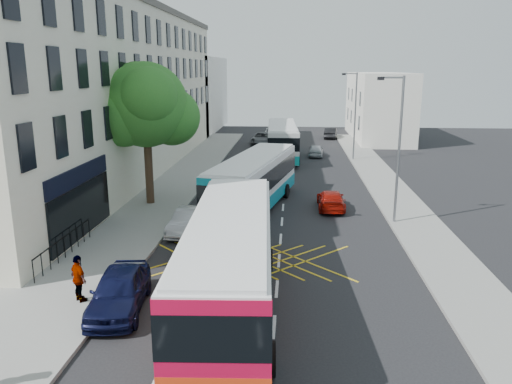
% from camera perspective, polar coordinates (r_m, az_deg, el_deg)
% --- Properties ---
extents(ground, '(120.00, 120.00, 0.00)m').
position_cam_1_polar(ground, '(17.52, 2.06, -15.14)').
color(ground, black).
rests_on(ground, ground).
extents(pavement_left, '(5.00, 70.00, 0.15)m').
position_cam_1_polar(pavement_left, '(32.72, -11.94, -1.31)').
color(pavement_left, gray).
rests_on(pavement_left, ground).
extents(pavement_right, '(3.00, 70.00, 0.15)m').
position_cam_1_polar(pavement_right, '(32.22, 16.58, -1.83)').
color(pavement_right, gray).
rests_on(pavement_right, ground).
extents(terrace_main, '(8.30, 45.00, 13.50)m').
position_cam_1_polar(terrace_main, '(42.39, -16.13, 11.04)').
color(terrace_main, beige).
rests_on(terrace_main, ground).
extents(terrace_far, '(8.00, 20.00, 10.00)m').
position_cam_1_polar(terrace_far, '(71.87, -7.59, 11.03)').
color(terrace_far, silver).
rests_on(terrace_far, ground).
extents(building_right, '(6.00, 18.00, 8.00)m').
position_cam_1_polar(building_right, '(64.32, 13.77, 9.53)').
color(building_right, silver).
rests_on(building_right, ground).
extents(street_tree, '(6.30, 5.70, 8.80)m').
position_cam_1_polar(street_tree, '(31.66, -12.55, 9.60)').
color(street_tree, '#382619').
rests_on(street_tree, pavement_left).
extents(lamp_near, '(1.45, 0.15, 8.00)m').
position_cam_1_polar(lamp_near, '(28.15, 15.88, 5.46)').
color(lamp_near, slate).
rests_on(lamp_near, pavement_right).
extents(lamp_far, '(1.45, 0.15, 8.00)m').
position_cam_1_polar(lamp_far, '(47.80, 11.16, 9.01)').
color(lamp_far, slate).
rests_on(lamp_far, pavement_right).
extents(railings, '(0.08, 5.60, 1.14)m').
position_cam_1_polar(railings, '(24.28, -21.05, -5.75)').
color(railings, black).
rests_on(railings, pavement_left).
extents(bus_near, '(3.56, 12.51, 3.48)m').
position_cam_1_polar(bus_near, '(18.03, -2.94, -7.82)').
color(bus_near, silver).
rests_on(bus_near, ground).
extents(bus_mid, '(5.04, 12.04, 3.30)m').
position_cam_1_polar(bus_mid, '(30.65, -0.26, 1.18)').
color(bus_mid, silver).
rests_on(bus_mid, ground).
extents(bus_far, '(3.31, 11.93, 3.33)m').
position_cam_1_polar(bus_far, '(48.50, 3.03, 5.91)').
color(bus_far, silver).
rests_on(bus_far, ground).
extents(motorbike, '(0.79, 2.32, 2.07)m').
position_cam_1_polar(motorbike, '(16.26, -0.99, -13.69)').
color(motorbike, black).
rests_on(motorbike, ground).
extents(parked_car_blue, '(2.31, 4.64, 1.52)m').
position_cam_1_polar(parked_car_blue, '(18.90, -15.36, -10.80)').
color(parked_car_blue, black).
rests_on(parked_car_blue, ground).
extents(parked_car_silver, '(1.82, 4.08, 1.30)m').
position_cam_1_polar(parked_car_silver, '(26.70, -7.70, -3.31)').
color(parked_car_silver, '#B3B5BB').
rests_on(parked_car_silver, ground).
extents(red_hatchback, '(1.64, 4.01, 1.16)m').
position_cam_1_polar(red_hatchback, '(31.32, 8.56, -0.88)').
color(red_hatchback, '#9D1006').
rests_on(red_hatchback, ground).
extents(distant_car_grey, '(2.60, 5.23, 1.42)m').
position_cam_1_polar(distant_car_grey, '(57.21, 0.77, 6.11)').
color(distant_car_grey, '#414349').
rests_on(distant_car_grey, ground).
extents(distant_car_silver, '(1.63, 3.56, 1.18)m').
position_cam_1_polar(distant_car_silver, '(50.05, 6.87, 4.74)').
color(distant_car_silver, '#B0B3B8').
rests_on(distant_car_silver, ground).
extents(distant_car_dark, '(1.95, 4.20, 1.33)m').
position_cam_1_polar(distant_car_dark, '(63.50, 8.53, 6.70)').
color(distant_car_dark, black).
rests_on(distant_car_dark, ground).
extents(pedestrian_far, '(1.07, 1.02, 1.79)m').
position_cam_1_polar(pedestrian_far, '(19.60, -19.60, -9.31)').
color(pedestrian_far, gray).
rests_on(pedestrian_far, pavement_left).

